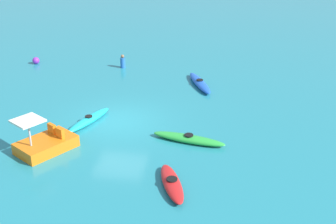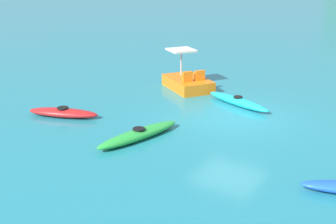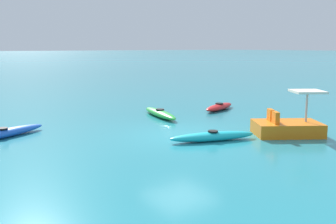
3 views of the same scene
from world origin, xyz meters
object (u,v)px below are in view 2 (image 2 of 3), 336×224
at_px(kayak_cyan, 238,101).
at_px(kayak_red, 63,113).
at_px(pedal_boat_orange, 188,82).
at_px(kayak_green, 139,134).

height_order(kayak_cyan, kayak_red, same).
xyz_separation_m(kayak_red, pedal_boat_orange, (1.91, 5.75, 0.17)).
relative_size(kayak_cyan, pedal_boat_orange, 1.12).
distance_m(kayak_cyan, pedal_boat_orange, 3.05).
distance_m(kayak_green, kayak_red, 3.63).
bearing_deg(kayak_green, kayak_red, 176.88).
bearing_deg(pedal_boat_orange, kayak_green, -73.88).
bearing_deg(kayak_green, kayak_cyan, 76.77).
xyz_separation_m(kayak_cyan, pedal_boat_orange, (-2.90, 0.95, 0.17)).
bearing_deg(kayak_red, pedal_boat_orange, 71.64).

